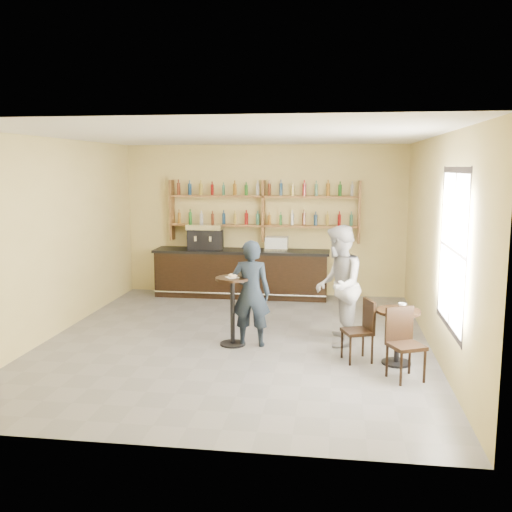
# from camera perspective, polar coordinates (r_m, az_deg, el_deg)

# --- Properties ---
(floor) EXTENTS (7.00, 7.00, 0.00)m
(floor) POSITION_cam_1_polar(r_m,az_deg,el_deg) (9.15, -1.96, -8.51)
(floor) COLOR slate
(floor) RESTS_ON ground
(ceiling) EXTENTS (7.00, 7.00, 0.00)m
(ceiling) POSITION_cam_1_polar(r_m,az_deg,el_deg) (8.74, -2.07, 11.93)
(ceiling) COLOR white
(ceiling) RESTS_ON wall_back
(wall_back) EXTENTS (7.00, 0.00, 7.00)m
(wall_back) POSITION_cam_1_polar(r_m,az_deg,el_deg) (12.25, 0.83, 3.58)
(wall_back) COLOR #DCC77D
(wall_back) RESTS_ON floor
(wall_front) EXTENTS (7.00, 0.00, 7.00)m
(wall_front) POSITION_cam_1_polar(r_m,az_deg,el_deg) (5.44, -8.41, -3.28)
(wall_front) COLOR #DCC77D
(wall_front) RESTS_ON floor
(wall_left) EXTENTS (0.00, 7.00, 7.00)m
(wall_left) POSITION_cam_1_polar(r_m,az_deg,el_deg) (9.78, -19.61, 1.71)
(wall_left) COLOR #DCC77D
(wall_left) RESTS_ON floor
(wall_right) EXTENTS (0.00, 7.00, 7.00)m
(wall_right) POSITION_cam_1_polar(r_m,az_deg,el_deg) (8.80, 17.61, 1.06)
(wall_right) COLOR #DCC77D
(wall_right) RESTS_ON floor
(window_pane) EXTENTS (0.00, 2.00, 2.00)m
(window_pane) POSITION_cam_1_polar(r_m,az_deg,el_deg) (7.62, 19.08, 0.58)
(window_pane) COLOR white
(window_pane) RESTS_ON wall_right
(window_frame) EXTENTS (0.04, 1.70, 2.10)m
(window_frame) POSITION_cam_1_polar(r_m,az_deg,el_deg) (7.61, 19.04, 0.58)
(window_frame) COLOR black
(window_frame) RESTS_ON wall_right
(shelf_unit) EXTENTS (4.00, 0.26, 1.40)m
(shelf_unit) POSITION_cam_1_polar(r_m,az_deg,el_deg) (12.10, 0.75, 4.52)
(shelf_unit) COLOR brown
(shelf_unit) RESTS_ON wall_back
(liquor_bottles) EXTENTS (3.68, 0.10, 1.00)m
(liquor_bottles) POSITION_cam_1_polar(r_m,az_deg,el_deg) (12.09, 0.75, 5.32)
(liquor_bottles) COLOR #8C5919
(liquor_bottles) RESTS_ON shelf_unit
(bar_counter) EXTENTS (3.70, 0.72, 1.00)m
(bar_counter) POSITION_cam_1_polar(r_m,az_deg,el_deg) (12.12, -1.47, -1.72)
(bar_counter) COLOR black
(bar_counter) RESTS_ON floor
(espresso_machine) EXTENTS (0.81, 0.58, 0.53)m
(espresso_machine) POSITION_cam_1_polar(r_m,az_deg,el_deg) (12.15, -5.07, 1.94)
(espresso_machine) COLOR black
(espresso_machine) RESTS_ON bar_counter
(pastry_case) EXTENTS (0.48, 0.39, 0.29)m
(pastry_case) POSITION_cam_1_polar(r_m,az_deg,el_deg) (11.92, 2.09, 1.24)
(pastry_case) COLOR silver
(pastry_case) RESTS_ON bar_counter
(pedestal_table) EXTENTS (0.53, 0.53, 1.07)m
(pedestal_table) POSITION_cam_1_polar(r_m,az_deg,el_deg) (8.83, -2.36, -5.55)
(pedestal_table) COLOR black
(pedestal_table) RESTS_ON floor
(napkin) EXTENTS (0.24, 0.24, 0.00)m
(napkin) POSITION_cam_1_polar(r_m,az_deg,el_deg) (8.71, -2.38, -2.14)
(napkin) COLOR white
(napkin) RESTS_ON pedestal_table
(donut) EXTENTS (0.16, 0.16, 0.05)m
(donut) POSITION_cam_1_polar(r_m,az_deg,el_deg) (8.69, -2.33, -1.97)
(donut) COLOR tan
(donut) RESTS_ON napkin
(cup_pedestal) EXTENTS (0.15, 0.15, 0.10)m
(cup_pedestal) POSITION_cam_1_polar(r_m,az_deg,el_deg) (8.78, -1.37, -1.72)
(cup_pedestal) COLOR white
(cup_pedestal) RESTS_ON pedestal_table
(man_main) EXTENTS (0.61, 0.41, 1.65)m
(man_main) POSITION_cam_1_polar(r_m,az_deg,el_deg) (8.74, -0.51, -3.75)
(man_main) COLOR black
(man_main) RESTS_ON floor
(cafe_table) EXTENTS (0.73, 0.73, 0.78)m
(cafe_table) POSITION_cam_1_polar(r_m,az_deg,el_deg) (8.27, 13.94, -7.87)
(cafe_table) COLOR black
(cafe_table) RESTS_ON floor
(cup_cafe) EXTENTS (0.12, 0.12, 0.10)m
(cup_cafe) POSITION_cam_1_polar(r_m,az_deg,el_deg) (8.16, 14.41, -4.91)
(cup_cafe) COLOR white
(cup_cafe) RESTS_ON cafe_table
(chair_west) EXTENTS (0.49, 0.49, 0.88)m
(chair_west) POSITION_cam_1_polar(r_m,az_deg,el_deg) (8.26, 10.09, -7.37)
(chair_west) COLOR black
(chair_west) RESTS_ON floor
(chair_south) EXTENTS (0.54, 0.54, 0.93)m
(chair_south) POSITION_cam_1_polar(r_m,az_deg,el_deg) (7.68, 14.79, -8.60)
(chair_south) COLOR black
(chair_south) RESTS_ON floor
(patron_second) EXTENTS (0.74, 0.93, 1.86)m
(patron_second) POSITION_cam_1_polar(r_m,az_deg,el_deg) (8.86, 8.23, -2.94)
(patron_second) COLOR #97969B
(patron_second) RESTS_ON floor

